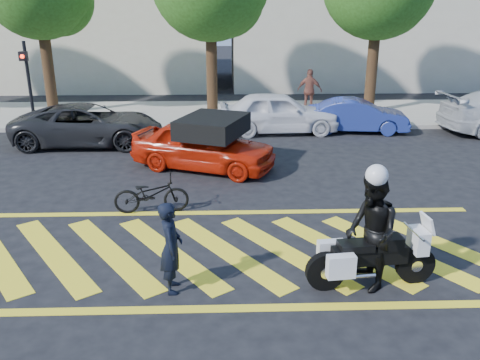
{
  "coord_description": "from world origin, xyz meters",
  "views": [
    {
      "loc": [
        0.47,
        -8.72,
        4.6
      ],
      "look_at": [
        0.79,
        1.16,
        1.05
      ],
      "focal_mm": 38.0,
      "sensor_mm": 36.0,
      "label": 1
    }
  ],
  "objects_px": {
    "officer_bike": "(171,247)",
    "parked_right": "(357,116)",
    "officer_moto": "(371,232)",
    "police_motorcycle": "(370,257)",
    "red_convertible": "(203,145)",
    "parked_mid_right": "(278,112)",
    "bicycle": "(151,194)",
    "parked_mid_left": "(88,125)"
  },
  "relations": [
    {
      "from": "officer_bike",
      "to": "parked_right",
      "type": "height_order",
      "value": "officer_bike"
    },
    {
      "from": "officer_moto",
      "to": "parked_right",
      "type": "distance_m",
      "value": 10.77
    },
    {
      "from": "police_motorcycle",
      "to": "officer_moto",
      "type": "relative_size",
      "value": 1.13
    },
    {
      "from": "red_convertible",
      "to": "parked_mid_right",
      "type": "relative_size",
      "value": 0.94
    },
    {
      "from": "officer_moto",
      "to": "bicycle",
      "type": "bearing_deg",
      "value": -135.48
    },
    {
      "from": "parked_mid_left",
      "to": "parked_mid_right",
      "type": "distance_m",
      "value": 6.59
    },
    {
      "from": "bicycle",
      "to": "parked_right",
      "type": "bearing_deg",
      "value": -47.86
    },
    {
      "from": "bicycle",
      "to": "red_convertible",
      "type": "xyz_separation_m",
      "value": [
        1.07,
        3.1,
        0.26
      ]
    },
    {
      "from": "bicycle",
      "to": "parked_mid_right",
      "type": "distance_m",
      "value": 8.06
    },
    {
      "from": "officer_moto",
      "to": "red_convertible",
      "type": "bearing_deg",
      "value": -161.43
    },
    {
      "from": "officer_moto",
      "to": "parked_mid_right",
      "type": "relative_size",
      "value": 0.46
    },
    {
      "from": "bicycle",
      "to": "parked_mid_right",
      "type": "xyz_separation_m",
      "value": [
        3.62,
        7.2,
        0.3
      ]
    },
    {
      "from": "parked_right",
      "to": "parked_mid_right",
      "type": "bearing_deg",
      "value": 97.32
    },
    {
      "from": "parked_mid_left",
      "to": "parked_mid_right",
      "type": "height_order",
      "value": "parked_mid_right"
    },
    {
      "from": "parked_right",
      "to": "bicycle",
      "type": "bearing_deg",
      "value": 145.3
    },
    {
      "from": "police_motorcycle",
      "to": "bicycle",
      "type": "bearing_deg",
      "value": 134.59
    },
    {
      "from": "police_motorcycle",
      "to": "officer_moto",
      "type": "distance_m",
      "value": 0.46
    },
    {
      "from": "officer_bike",
      "to": "parked_right",
      "type": "bearing_deg",
      "value": -33.5
    },
    {
      "from": "bicycle",
      "to": "parked_right",
      "type": "relative_size",
      "value": 0.46
    },
    {
      "from": "red_convertible",
      "to": "police_motorcycle",
      "type": "bearing_deg",
      "value": -132.64
    },
    {
      "from": "officer_bike",
      "to": "parked_mid_right",
      "type": "relative_size",
      "value": 0.36
    },
    {
      "from": "bicycle",
      "to": "parked_mid_right",
      "type": "height_order",
      "value": "parked_mid_right"
    },
    {
      "from": "bicycle",
      "to": "police_motorcycle",
      "type": "bearing_deg",
      "value": -134.81
    },
    {
      "from": "officer_bike",
      "to": "police_motorcycle",
      "type": "distance_m",
      "value": 3.3
    },
    {
      "from": "parked_mid_right",
      "to": "parked_right",
      "type": "distance_m",
      "value": 2.87
    },
    {
      "from": "bicycle",
      "to": "officer_moto",
      "type": "relative_size",
      "value": 0.84
    },
    {
      "from": "red_convertible",
      "to": "parked_mid_right",
      "type": "height_order",
      "value": "parked_mid_right"
    },
    {
      "from": "parked_mid_right",
      "to": "parked_mid_left",
      "type": "bearing_deg",
      "value": 100.29
    },
    {
      "from": "parked_mid_left",
      "to": "parked_mid_right",
      "type": "xyz_separation_m",
      "value": [
        6.44,
        1.4,
        0.07
      ]
    },
    {
      "from": "red_convertible",
      "to": "parked_right",
      "type": "height_order",
      "value": "red_convertible"
    },
    {
      "from": "parked_mid_left",
      "to": "bicycle",
      "type": "bearing_deg",
      "value": -153.89
    },
    {
      "from": "police_motorcycle",
      "to": "parked_mid_right",
      "type": "bearing_deg",
      "value": 85.97
    },
    {
      "from": "officer_bike",
      "to": "officer_moto",
      "type": "distance_m",
      "value": 3.28
    },
    {
      "from": "red_convertible",
      "to": "parked_mid_left",
      "type": "bearing_deg",
      "value": 77.47
    },
    {
      "from": "bicycle",
      "to": "parked_mid_left",
      "type": "xyz_separation_m",
      "value": [
        -2.82,
        5.8,
        0.23
      ]
    },
    {
      "from": "officer_bike",
      "to": "bicycle",
      "type": "height_order",
      "value": "officer_bike"
    },
    {
      "from": "parked_mid_right",
      "to": "parked_right",
      "type": "bearing_deg",
      "value": -91.98
    },
    {
      "from": "parked_mid_left",
      "to": "police_motorcycle",
      "type": "bearing_deg",
      "value": -142.67
    },
    {
      "from": "red_convertible",
      "to": "parked_mid_right",
      "type": "xyz_separation_m",
      "value": [
        2.55,
        4.1,
        0.04
      ]
    },
    {
      "from": "bicycle",
      "to": "officer_moto",
      "type": "xyz_separation_m",
      "value": [
        4.05,
        -3.28,
        0.55
      ]
    },
    {
      "from": "officer_bike",
      "to": "bicycle",
      "type": "distance_m",
      "value": 3.41
    },
    {
      "from": "officer_bike",
      "to": "red_convertible",
      "type": "distance_m",
      "value": 6.41
    }
  ]
}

